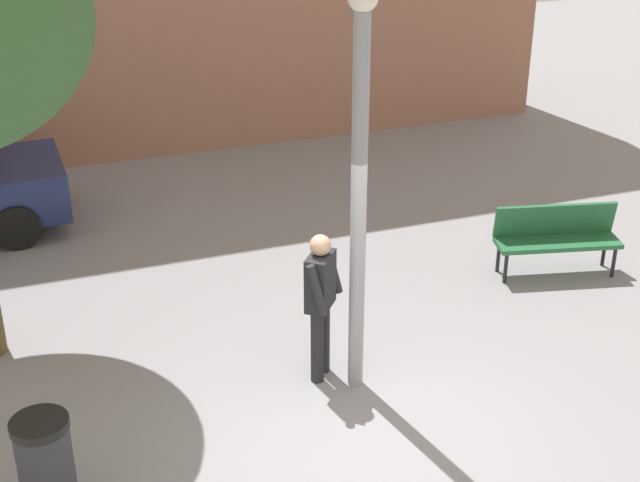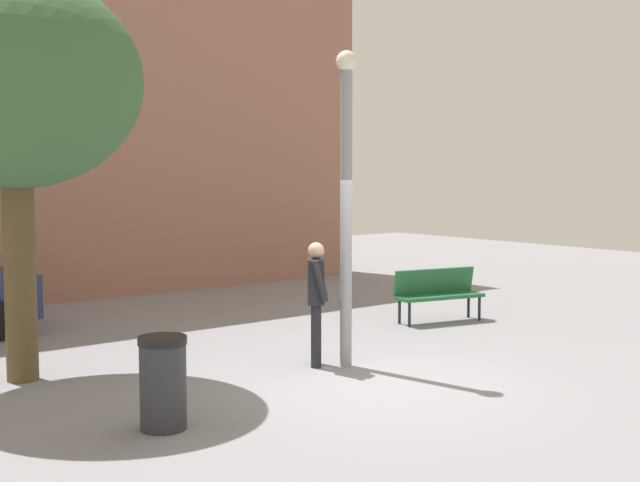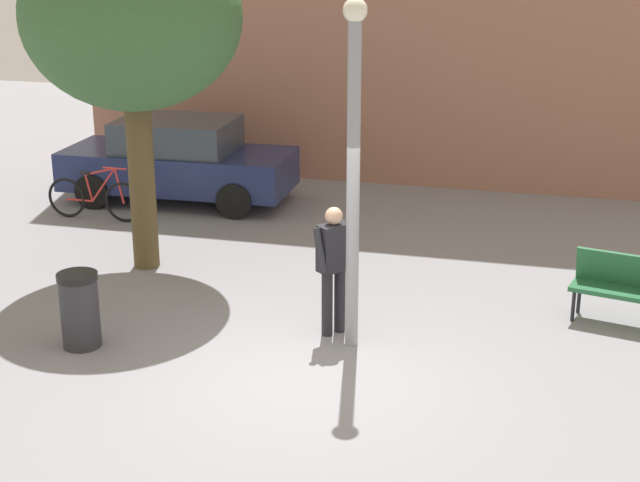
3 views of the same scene
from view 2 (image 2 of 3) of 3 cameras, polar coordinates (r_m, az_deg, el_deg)
name	(u,v)px [view 2 (image 2 of 3)]	position (r m, az deg, el deg)	size (l,w,h in m)	color
ground_plane	(373,383)	(10.28, 3.69, -9.85)	(36.00, 36.00, 0.00)	gray
building_facade	(68,108)	(18.12, -17.13, 8.84)	(14.01, 2.00, 7.88)	#9E6B56
lamppost	(346,192)	(10.83, 1.84, 3.45)	(0.28, 0.28, 4.18)	gray
person_by_lamppost	(316,295)	(10.97, -0.25, -3.76)	(0.55, 0.60, 1.67)	#232328
park_bench	(437,290)	(14.43, 8.18, -3.42)	(1.67, 0.82, 0.92)	#236038
plaza_tree	(14,83)	(10.80, -20.52, 10.24)	(3.11, 3.11, 5.04)	brown
trash_bin	(163,383)	(8.54, -10.87, -9.65)	(0.50, 0.50, 0.95)	#2D2D33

